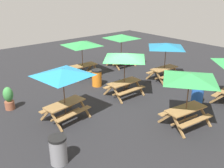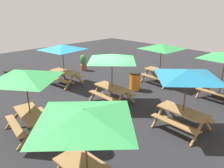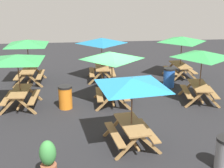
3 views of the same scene
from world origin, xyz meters
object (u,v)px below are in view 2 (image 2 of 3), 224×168
Objects in this scene: picnic_table_6 at (85,122)px; trash_bin_orange at (135,81)px; picnic_table_3 at (62,50)px; picnic_table_5 at (25,80)px; trash_bin_blue at (85,135)px; picnic_table_1 at (187,78)px; picnic_table_0 at (112,61)px; trash_bin_gray at (10,79)px; picnic_table_2 at (161,49)px; potted_plant_0 at (83,62)px.

picnic_table_6 is 7.35m from trash_bin_orange.
picnic_table_6 is at bearing 142.74° from picnic_table_3.
picnic_table_6 is (-3.57, 0.29, 0.00)m from picnic_table_5.
picnic_table_1 is at bearing -115.12° from trash_bin_blue.
picnic_table_6 is at bearing 130.48° from picnic_table_0.
trash_bin_orange is 1.00× the size of trash_bin_gray.
picnic_table_2 is at bearing -129.45° from trash_bin_gray.
picnic_table_1 reaches higher than trash_bin_blue.
picnic_table_3 reaches higher than trash_bin_blue.
picnic_table_2 is 7.40m from trash_bin_blue.
picnic_table_0 reaches higher than trash_bin_gray.
trash_bin_orange is 6.84m from trash_bin_gray.
picnic_table_2 is 1.01× the size of picnic_table_3.
picnic_table_1 is 0.83× the size of picnic_table_3.
picnic_table_1 and picnic_table_3 have the same top height.
trash_bin_gray is (5.34, 6.49, -1.49)m from picnic_table_2.
picnic_table_2 and picnic_table_6 have the same top height.
trash_bin_blue is (1.47, -1.05, -1.49)m from picnic_table_6.
picnic_table_0 is 2.51m from trash_bin_orange.
picnic_table_0 is at bearing -53.24° from picnic_table_6.
picnic_table_0 is at bearing 98.41° from trash_bin_orange.
picnic_table_5 is 2.69m from trash_bin_blue.
picnic_table_1 and picnic_table_5 have the same top height.
picnic_table_0 is 5.39m from picnic_table_6.
picnic_table_1 and picnic_table_2 have the same top height.
picnic_table_5 is 2.38× the size of trash_bin_orange.
picnic_table_2 is at bearing -74.24° from trash_bin_blue.
picnic_table_1 is 1.00× the size of picnic_table_5.
picnic_table_0 is at bearing -153.85° from trash_bin_gray.
potted_plant_0 is (-0.13, -4.92, 0.07)m from trash_bin_gray.
trash_bin_blue is at bearing 108.25° from picnic_table_2.
picnic_table_1 is (-3.50, -0.15, 0.00)m from picnic_table_0.
picnic_table_1 is 4.48m from trash_bin_orange.
picnic_table_2 is at bearing -98.91° from trash_bin_orange.
trash_bin_gray is at bearing 46.96° from picnic_table_3.
picnic_table_0 is 1.00× the size of picnic_table_6.
picnic_table_3 is (7.18, 0.37, 0.00)m from picnic_table_1.
picnic_table_3 is 5.09m from picnic_table_5.
picnic_table_0 is 2.38× the size of trash_bin_gray.
picnic_table_3 is 1.20× the size of picnic_table_6.
picnic_table_0 and picnic_table_6 have the same top height.
picnic_table_6 is at bearing 144.55° from trash_bin_blue.
picnic_table_1 is 9.39m from trash_bin_gray.
picnic_table_1 reaches higher than trash_bin_gray.
picnic_table_0 is at bearing -84.16° from picnic_table_5.
picnic_table_3 is 2.86× the size of trash_bin_gray.
trash_bin_gray is at bearing -3.82° from trash_bin_blue.
picnic_table_0 and picnic_table_2 have the same top height.
picnic_table_2 is (0.00, -3.87, 0.00)m from picnic_table_0.
picnic_table_5 and picnic_table_6 have the same top height.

